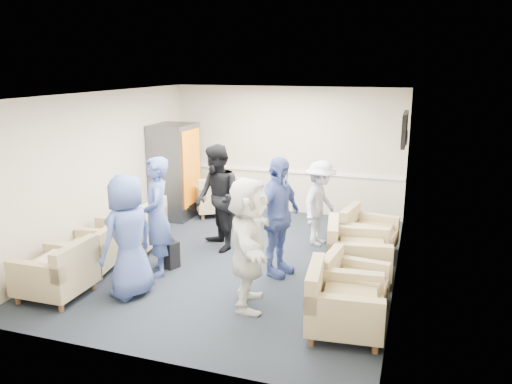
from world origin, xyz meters
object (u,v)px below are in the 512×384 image
(armchair_left_far, at_px, (137,229))
(person_front_right, at_px, (249,243))
(armchair_right_midfar, at_px, (354,254))
(person_mid_right, at_px, (277,217))
(armchair_right_midnear, at_px, (351,285))
(person_back_right, at_px, (320,203))
(armchair_corner, at_px, (217,198))
(armchair_left_mid, at_px, (93,252))
(armchair_left_near, at_px, (59,274))
(armchair_right_near, at_px, (340,306))
(person_back_left, at_px, (217,198))
(person_front_left, at_px, (128,236))
(armchair_right_far, at_px, (366,234))
(vending_machine, at_px, (175,171))
(person_mid_left, at_px, (157,217))

(armchair_left_far, height_order, person_front_right, person_front_right)
(armchair_right_midfar, xyz_separation_m, person_mid_right, (-1.13, -0.25, 0.55))
(armchair_right_midnear, height_order, person_back_right, person_back_right)
(armchair_right_midfar, bearing_deg, person_back_right, 22.94)
(armchair_right_midnear, height_order, armchair_corner, armchair_corner)
(armchair_left_mid, height_order, person_back_right, person_back_right)
(armchair_left_near, height_order, armchair_right_near, armchair_right_near)
(armchair_left_mid, distance_m, person_back_left, 2.19)
(armchair_right_near, xyz_separation_m, armchair_right_midfar, (-0.06, 1.69, 0.01))
(armchair_left_far, bearing_deg, person_front_left, 22.92)
(armchair_left_mid, relative_size, armchair_right_near, 0.91)
(armchair_right_far, distance_m, armchair_corner, 3.53)
(armchair_left_near, xyz_separation_m, person_back_right, (3.00, 3.21, 0.42))
(person_front_left, bearing_deg, armchair_corner, -158.37)
(armchair_right_near, distance_m, person_back_right, 3.10)
(vending_machine, xyz_separation_m, person_front_left, (1.11, -3.55, -0.12))
(person_front_left, xyz_separation_m, person_mid_right, (1.74, 1.32, 0.06))
(armchair_left_mid, relative_size, person_back_left, 0.48)
(armchair_left_mid, distance_m, armchair_right_midnear, 3.97)
(person_front_left, bearing_deg, armchair_left_far, -134.64)
(armchair_right_midfar, distance_m, person_front_left, 3.31)
(armchair_right_midnear, distance_m, person_back_left, 2.96)
(person_front_left, xyz_separation_m, person_mid_left, (-0.00, 0.79, 0.05))
(armchair_right_far, bearing_deg, armchair_right_near, -170.79)
(armchair_right_near, distance_m, person_back_left, 3.33)
(armchair_left_near, xyz_separation_m, armchair_right_far, (3.84, 3.02, -0.01))
(armchair_right_near, relative_size, person_front_left, 0.56)
(vending_machine, xyz_separation_m, person_back_right, (3.21, -0.71, -0.22))
(armchair_left_near, bearing_deg, armchair_corner, 172.32)
(armchair_right_midfar, bearing_deg, armchair_left_near, 108.68)
(armchair_right_near, bearing_deg, armchair_corner, 33.13)
(person_back_left, bearing_deg, armchair_right_far, 61.65)
(armchair_right_far, bearing_deg, armchair_corner, 77.42)
(armchair_right_far, bearing_deg, armchair_left_mid, 127.35)
(armchair_left_mid, xyz_separation_m, vending_machine, (-0.10, 3.00, 0.67))
(person_front_left, bearing_deg, person_mid_right, 143.93)
(person_front_right, bearing_deg, person_front_left, 80.79)
(armchair_right_near, height_order, armchair_right_far, armchair_right_near)
(person_mid_left, bearing_deg, person_mid_right, 78.34)
(person_front_left, bearing_deg, armchair_left_near, -50.91)
(vending_machine, relative_size, person_mid_left, 1.08)
(armchair_left_mid, xyz_separation_m, person_back_left, (1.47, 1.50, 0.61))
(vending_machine, distance_m, person_mid_left, 2.97)
(person_mid_right, height_order, person_front_right, person_mid_right)
(armchair_right_near, bearing_deg, person_back_right, 10.19)
(person_back_right, bearing_deg, armchair_left_far, 125.69)
(armchair_left_mid, relative_size, armchair_left_far, 0.88)
(person_front_left, height_order, person_back_left, person_back_left)
(armchair_left_far, height_order, person_back_right, person_back_right)
(vending_machine, relative_size, person_back_left, 1.07)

